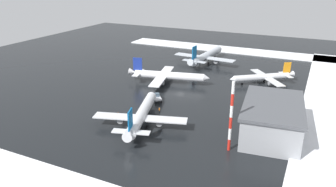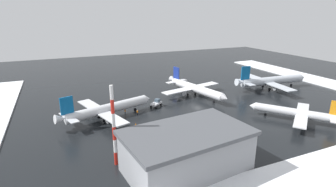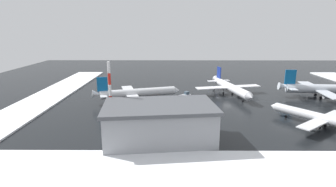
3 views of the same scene
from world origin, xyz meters
name	(u,v)px [view 3 (image 3 of 3)]	position (x,y,z in m)	size (l,w,h in m)	color
ground_plane	(227,100)	(0.00, 0.00, 0.00)	(240.00, 240.00, 0.00)	black
snow_bank_far	(287,172)	(0.00, -50.00, 0.25)	(152.00, 16.00, 0.49)	white
snow_bank_left	(45,99)	(-67.00, 0.00, 0.25)	(14.00, 116.00, 0.49)	white
airplane_foreground_jet	(136,93)	(-32.92, -2.33, 3.09)	(30.82, 25.93, 9.34)	silver
airplane_parked_portside	(317,117)	(17.81, -26.52, 2.59)	(19.70, 22.22, 7.82)	silver
airplane_parked_starboard	(325,89)	(36.67, 2.93, 3.45)	(35.15, 29.18, 10.43)	silver
airplane_far_rear	(230,87)	(2.40, 6.65, 3.11)	(26.31, 31.40, 9.41)	white
pushback_tug	(185,95)	(-15.36, 1.75, 1.28)	(4.99, 4.55, 2.50)	silver
ground_crew_beside_wing	(153,98)	(-26.99, -0.82, 0.97)	(0.36, 0.36, 1.71)	black
ground_crew_near_tug	(163,99)	(-23.66, -3.21, 0.97)	(0.36, 0.36, 1.71)	black
antenna_mast	(110,96)	(-36.13, -28.29, 8.74)	(0.70, 0.70, 17.47)	red
cargo_hangar	(160,123)	(-23.41, -36.04, 4.44)	(26.55, 17.76, 8.80)	gray
traffic_cone_near_nose	(123,98)	(-38.48, 0.83, 0.28)	(0.36, 0.36, 0.55)	orange
traffic_cone_mid_line	(148,94)	(-29.77, 7.67, 0.28)	(0.36, 0.36, 0.55)	orange
traffic_cone_wingtip_side	(154,107)	(-26.38, -10.33, 0.28)	(0.36, 0.36, 0.55)	orange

